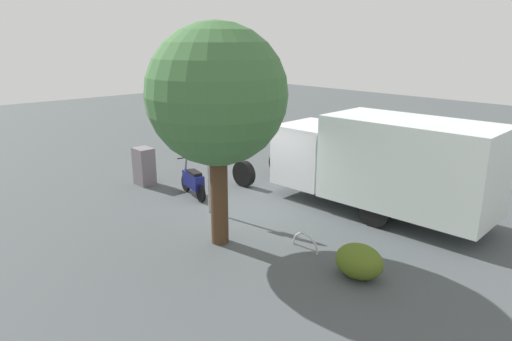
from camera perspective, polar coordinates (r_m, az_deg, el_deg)
ground_plane at (r=13.78m, az=-0.97°, el=-5.11°), size 60.00×60.00×0.00m
box_truck_near at (r=13.70m, az=14.94°, el=1.27°), size 8.42×2.67×2.89m
motorcycle at (r=15.02m, az=-7.83°, el=-1.34°), size 1.79×0.68×1.20m
stop_sign at (r=13.12m, az=-6.09°, el=3.86°), size 0.71×0.33×3.33m
street_tree at (r=10.83m, az=-4.90°, el=9.23°), size 3.33×3.33×5.40m
utility_cabinet at (r=16.60m, az=-13.76°, el=0.51°), size 0.70×0.55×1.31m
bike_rack_hoop at (r=11.50m, az=6.10°, el=-9.67°), size 0.85×0.07×0.85m
shrub_near_sign at (r=10.29m, az=12.70°, el=-10.95°), size 1.09×0.89×0.74m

